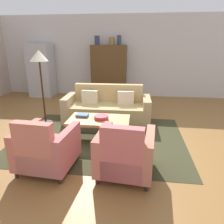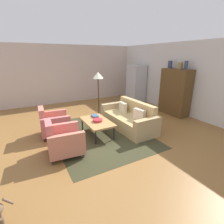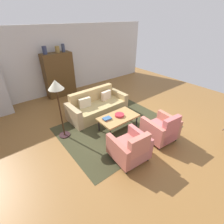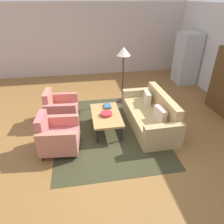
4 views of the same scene
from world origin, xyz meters
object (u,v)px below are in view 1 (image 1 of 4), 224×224
object	(u,v)px
couch	(108,109)
vase_round	(112,41)
floor_lamp	(40,63)
armchair_left	(45,150)
refrigerator	(42,70)
fruit_bowl	(101,117)
vase_small	(119,40)
book_stack	(82,115)
vase_tall	(97,40)
cabinet	(109,72)
armchair_right	(125,155)
coffee_table	(99,121)

from	to	relation	value
couch	vase_round	size ratio (longest dim) A/B	8.58
vase_round	floor_lamp	xyz separation A→B (m)	(-1.27, -2.80, -0.48)
armchair_left	refrigerator	size ratio (longest dim) A/B	0.48
fruit_bowl	vase_small	xyz separation A→B (m)	(0.01, 3.53, 1.48)
book_stack	vase_tall	size ratio (longest dim) A/B	0.87
book_stack	refrigerator	distance (m)	4.12
vase_round	cabinet	bearing A→B (deg)	177.29
armchair_right	cabinet	size ratio (longest dim) A/B	0.49
book_stack	vase_small	size ratio (longest dim) A/B	0.83
coffee_table	fruit_bowl	distance (m)	0.09
coffee_table	armchair_right	xyz separation A→B (m)	(0.59, -1.17, -0.06)
book_stack	vase_round	world-z (taller)	vase_round
armchair_left	book_stack	size ratio (longest dim) A/B	3.46
book_stack	vase_small	bearing A→B (deg)	83.09
couch	book_stack	distance (m)	1.17
fruit_bowl	vase_round	xyz separation A→B (m)	(-0.24, 3.53, 1.45)
vase_round	refrigerator	size ratio (longest dim) A/B	0.13
armchair_left	vase_round	xyz separation A→B (m)	(0.41, 4.70, 1.58)
couch	refrigerator	distance (m)	3.58
refrigerator	floor_lamp	size ratio (longest dim) A/B	1.08
couch	vase_small	distance (m)	2.88
couch	cabinet	size ratio (longest dim) A/B	1.18
vase_small	refrigerator	bearing A→B (deg)	-177.95
vase_round	refrigerator	xyz separation A→B (m)	(-2.53, -0.10, -1.00)
armchair_right	vase_round	xyz separation A→B (m)	(-0.79, 4.70, 1.58)
armchair_right	refrigerator	world-z (taller)	refrigerator
coffee_table	vase_small	world-z (taller)	vase_small
coffee_table	couch	bearing A→B (deg)	90.09
vase_tall	vase_small	distance (m)	0.75
book_stack	floor_lamp	xyz separation A→B (m)	(-1.11, 0.64, 0.98)
armchair_left	armchair_right	xyz separation A→B (m)	(1.20, 0.00, 0.00)
book_stack	vase_round	xyz separation A→B (m)	(0.17, 3.44, 1.45)
floor_lamp	couch	bearing A→B (deg)	17.31
coffee_table	cabinet	bearing A→B (deg)	94.71
couch	refrigerator	xyz separation A→B (m)	(-2.72, 2.24, 0.64)
cabinet	vase_tall	bearing A→B (deg)	-179.32
armchair_left	floor_lamp	world-z (taller)	floor_lamp
armchair_right	fruit_bowl	xyz separation A→B (m)	(-0.55, 1.17, 0.13)
armchair_left	vase_tall	distance (m)	4.96
coffee_table	armchair_right	distance (m)	1.31
floor_lamp	vase_tall	bearing A→B (deg)	74.54
book_stack	cabinet	world-z (taller)	cabinet
armchair_left	cabinet	size ratio (longest dim) A/B	0.49
coffee_table	armchair_left	size ratio (longest dim) A/B	1.36
couch	armchair_left	size ratio (longest dim) A/B	2.41
coffee_table	floor_lamp	distance (m)	1.94
vase_round	book_stack	bearing A→B (deg)	-92.78
couch	armchair_right	size ratio (longest dim) A/B	2.41
armchair_right	coffee_table	bearing A→B (deg)	122.16
fruit_bowl	book_stack	xyz separation A→B (m)	(-0.41, 0.09, -0.01)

